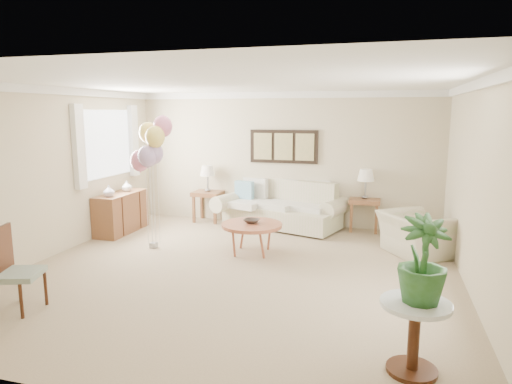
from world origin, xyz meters
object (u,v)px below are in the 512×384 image
coffee_table (252,226)px  armchair (416,234)px  sofa (282,209)px  accent_chair (13,267)px  balloon_cluster (151,145)px

coffee_table → armchair: armchair is taller
coffee_table → sofa: bearing=87.6°
coffee_table → accent_chair: 3.39m
armchair → balloon_cluster: size_ratio=0.47×
coffee_table → balloon_cluster: (-1.60, -0.20, 1.25)m
accent_chair → sofa: bearing=65.6°
balloon_cluster → armchair: bearing=11.6°
armchair → balloon_cluster: bearing=68.4°
sofa → balloon_cluster: 2.95m
accent_chair → balloon_cluster: (0.39, 2.54, 1.21)m
sofa → balloon_cluster: size_ratio=1.25×
armchair → sofa: bearing=30.8°
accent_chair → balloon_cluster: balloon_cluster is taller
sofa → coffee_table: 1.83m
accent_chair → balloon_cluster: size_ratio=0.44×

